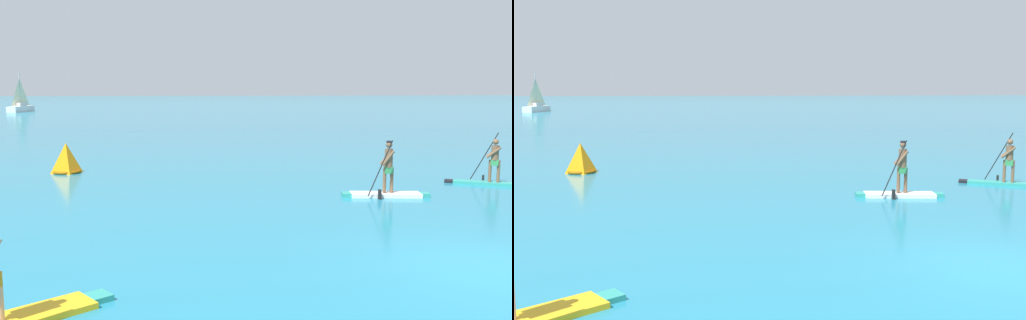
{
  "view_description": "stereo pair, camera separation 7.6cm",
  "coord_description": "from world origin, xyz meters",
  "views": [
    {
      "loc": [
        -5.86,
        -10.2,
        3.56
      ],
      "look_at": [
        -3.57,
        9.42,
        1.0
      ],
      "focal_mm": 39.67,
      "sensor_mm": 36.0,
      "label": 1
    },
    {
      "loc": [
        -5.79,
        -10.21,
        3.56
      ],
      "look_at": [
        -3.57,
        9.42,
        1.0
      ],
      "focal_mm": 39.67,
      "sensor_mm": 36.0,
      "label": 2
    }
  ],
  "objects": [
    {
      "name": "race_marker_buoy",
      "position": [
        -11.0,
        13.85,
        0.56
      ],
      "size": [
        1.22,
        1.22,
        1.25
      ],
      "color": "orange",
      "rests_on": "ground"
    },
    {
      "name": "ground",
      "position": [
        0.0,
        0.0,
        0.0
      ],
      "size": [
        440.0,
        440.0,
        0.0
      ],
      "primitive_type": "plane",
      "color": "teal"
    },
    {
      "name": "paddleboarder_mid_center",
      "position": [
        0.46,
        7.35,
        0.38
      ],
      "size": [
        2.87,
        0.98,
        1.91
      ],
      "rotation": [
        0.0,
        0.0,
        3.01
      ],
      "color": "white",
      "rests_on": "ground"
    },
    {
      "name": "sailboat_left_horizon",
      "position": [
        -30.02,
        74.67,
        0.75
      ],
      "size": [
        2.32,
        6.25,
        5.58
      ],
      "rotation": [
        0.0,
        0.0,
        1.41
      ],
      "color": "white",
      "rests_on": "ground"
    },
    {
      "name": "paddleboarder_far_right",
      "position": [
        5.05,
        9.13,
        0.39
      ],
      "size": [
        2.91,
        1.75,
        1.94
      ],
      "rotation": [
        0.0,
        0.0,
        2.66
      ],
      "color": "teal",
      "rests_on": "ground"
    }
  ]
}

